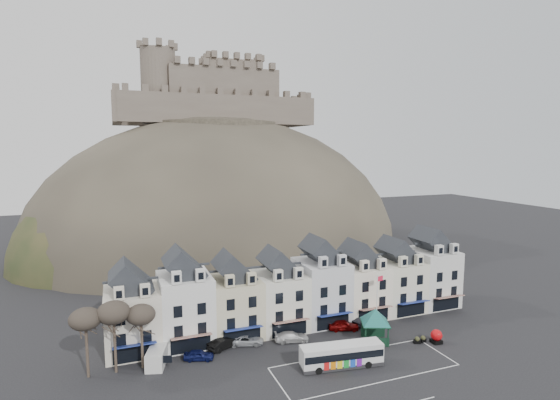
{
  "coord_description": "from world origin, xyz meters",
  "views": [
    {
      "loc": [
        -25.23,
        -41.64,
        26.43
      ],
      "look_at": [
        -0.21,
        24.0,
        17.74
      ],
      "focal_mm": 28.0,
      "sensor_mm": 36.0,
      "label": 1
    }
  ],
  "objects_px": {
    "car_navy": "(199,355)",
    "red_buoy": "(436,336)",
    "flagpole": "(377,298)",
    "car_maroon": "(343,325)",
    "car_black": "(225,342)",
    "car_charcoal": "(364,320)",
    "car_silver": "(246,340)",
    "bus_shelter": "(375,316)",
    "bus": "(342,354)",
    "car_white": "(292,337)",
    "white_van": "(157,356)"
  },
  "relations": [
    {
      "from": "bus_shelter",
      "to": "white_van",
      "type": "relative_size",
      "value": 1.33
    },
    {
      "from": "red_buoy",
      "to": "car_white",
      "type": "relative_size",
      "value": 0.41
    },
    {
      "from": "flagpole",
      "to": "car_silver",
      "type": "relative_size",
      "value": 1.78
    },
    {
      "from": "car_navy",
      "to": "car_maroon",
      "type": "relative_size",
      "value": 0.85
    },
    {
      "from": "white_van",
      "to": "car_silver",
      "type": "relative_size",
      "value": 1.11
    },
    {
      "from": "car_black",
      "to": "car_white",
      "type": "xyz_separation_m",
      "value": [
        8.96,
        -1.35,
        -0.11
      ]
    },
    {
      "from": "red_buoy",
      "to": "car_white",
      "type": "height_order",
      "value": "red_buoy"
    },
    {
      "from": "red_buoy",
      "to": "car_black",
      "type": "height_order",
      "value": "red_buoy"
    },
    {
      "from": "car_silver",
      "to": "car_black",
      "type": "bearing_deg",
      "value": 107.09
    },
    {
      "from": "car_navy",
      "to": "car_black",
      "type": "bearing_deg",
      "value": -43.56
    },
    {
      "from": "white_van",
      "to": "car_white",
      "type": "distance_m",
      "value": 17.67
    },
    {
      "from": "bus",
      "to": "car_maroon",
      "type": "distance_m",
      "value": 10.7
    },
    {
      "from": "red_buoy",
      "to": "bus",
      "type": "bearing_deg",
      "value": -176.02
    },
    {
      "from": "bus",
      "to": "flagpole",
      "type": "relative_size",
      "value": 1.27
    },
    {
      "from": "flagpole",
      "to": "car_navy",
      "type": "height_order",
      "value": "flagpole"
    },
    {
      "from": "flagpole",
      "to": "car_maroon",
      "type": "relative_size",
      "value": 1.85
    },
    {
      "from": "bus_shelter",
      "to": "car_black",
      "type": "distance_m",
      "value": 20.46
    },
    {
      "from": "red_buoy",
      "to": "car_charcoal",
      "type": "bearing_deg",
      "value": 123.78
    },
    {
      "from": "flagpole",
      "to": "car_navy",
      "type": "xyz_separation_m",
      "value": [
        -25.88,
        -0.02,
        -3.99
      ]
    },
    {
      "from": "car_navy",
      "to": "car_white",
      "type": "bearing_deg",
      "value": -68.46
    },
    {
      "from": "white_van",
      "to": "flagpole",
      "type": "bearing_deg",
      "value": 15.4
    },
    {
      "from": "bus_shelter",
      "to": "white_van",
      "type": "xyz_separation_m",
      "value": [
        -28.25,
        4.05,
        -2.52
      ]
    },
    {
      "from": "white_van",
      "to": "car_navy",
      "type": "distance_m",
      "value": 4.98
    },
    {
      "from": "flagpole",
      "to": "car_maroon",
      "type": "bearing_deg",
      "value": 163.45
    },
    {
      "from": "car_white",
      "to": "flagpole",
      "type": "bearing_deg",
      "value": -80.43
    },
    {
      "from": "car_black",
      "to": "car_navy",
      "type": "bearing_deg",
      "value": 93.69
    },
    {
      "from": "car_charcoal",
      "to": "car_silver",
      "type": "bearing_deg",
      "value": 68.31
    },
    {
      "from": "car_maroon",
      "to": "bus",
      "type": "bearing_deg",
      "value": 169.01
    },
    {
      "from": "bus_shelter",
      "to": "car_navy",
      "type": "height_order",
      "value": "bus_shelter"
    },
    {
      "from": "car_silver",
      "to": "car_maroon",
      "type": "bearing_deg",
      "value": -75.2
    },
    {
      "from": "car_navy",
      "to": "red_buoy",
      "type": "bearing_deg",
      "value": -83.66
    },
    {
      "from": "bus_shelter",
      "to": "flagpole",
      "type": "height_order",
      "value": "flagpole"
    },
    {
      "from": "car_black",
      "to": "car_silver",
      "type": "bearing_deg",
      "value": -114.1
    },
    {
      "from": "flagpole",
      "to": "car_black",
      "type": "bearing_deg",
      "value": 174.89
    },
    {
      "from": "car_white",
      "to": "car_charcoal",
      "type": "height_order",
      "value": "car_charcoal"
    },
    {
      "from": "bus",
      "to": "car_black",
      "type": "distance_m",
      "value": 15.49
    },
    {
      "from": "flagpole",
      "to": "car_charcoal",
      "type": "xyz_separation_m",
      "value": [
        -0.86,
        1.98,
        -3.94
      ]
    },
    {
      "from": "car_charcoal",
      "to": "white_van",
      "type": "bearing_deg",
      "value": 70.83
    },
    {
      "from": "car_navy",
      "to": "car_white",
      "type": "height_order",
      "value": "car_white"
    },
    {
      "from": "bus_shelter",
      "to": "car_black",
      "type": "height_order",
      "value": "bus_shelter"
    },
    {
      "from": "red_buoy",
      "to": "car_black",
      "type": "xyz_separation_m",
      "value": [
        -27.07,
        8.74,
        -0.18
      ]
    },
    {
      "from": "car_silver",
      "to": "car_charcoal",
      "type": "relative_size",
      "value": 1.1
    },
    {
      "from": "bus_shelter",
      "to": "car_charcoal",
      "type": "bearing_deg",
      "value": 95.49
    },
    {
      "from": "bus_shelter",
      "to": "red_buoy",
      "type": "bearing_deg",
      "value": -1.19
    },
    {
      "from": "car_silver",
      "to": "car_charcoal",
      "type": "xyz_separation_m",
      "value": [
        18.25,
        0.0,
        0.04
      ]
    },
    {
      "from": "red_buoy",
      "to": "car_silver",
      "type": "bearing_deg",
      "value": 160.07
    },
    {
      "from": "red_buoy",
      "to": "car_silver",
      "type": "height_order",
      "value": "red_buoy"
    },
    {
      "from": "white_van",
      "to": "car_black",
      "type": "distance_m",
      "value": 8.81
    },
    {
      "from": "car_maroon",
      "to": "car_charcoal",
      "type": "distance_m",
      "value": 3.89
    },
    {
      "from": "bus",
      "to": "car_white",
      "type": "distance_m",
      "value": 9.0
    }
  ]
}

